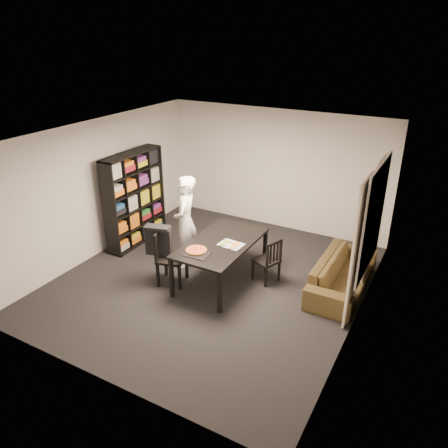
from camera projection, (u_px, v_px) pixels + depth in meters
The scene contains 16 objects.
room at pixel (211, 213), 7.24m from camera, with size 5.01×5.51×2.61m.
window_pane at pixel (374, 218), 6.54m from camera, with size 0.02×1.40×1.60m, color black.
window_frame at pixel (374, 218), 6.54m from camera, with size 0.03×1.52×1.72m, color white.
curtain_left at pixel (357, 252), 6.31m from camera, with size 0.03×0.70×2.25m, color beige.
curtain_right at pixel (372, 226), 7.14m from camera, with size 0.03×0.70×2.25m, color beige.
bookshelf at pixel (135, 199), 8.81m from camera, with size 0.35×1.50×1.90m, color black.
dining_table at pixel (221, 245), 7.50m from camera, with size 1.01×1.82×0.76m.
chair_left at pixel (166, 253), 7.51m from camera, with size 0.56×0.56×0.99m.
chair_right at pixel (270, 258), 7.54m from camera, with size 0.49×0.49×0.82m.
draped_jacket at pixel (158, 239), 7.43m from camera, with size 0.47×0.30×0.54m.
person at pixel (186, 222), 7.95m from camera, with size 0.64×0.42×1.74m, color white.
baking_tray at pixel (197, 254), 7.06m from camera, with size 0.40×0.32×0.01m, color black.
pepperoni_pizza at pixel (196, 250), 7.13m from camera, with size 0.35×0.35×0.03m.
kitchen_towel at pixel (231, 245), 7.37m from camera, with size 0.40×0.30×0.01m, color silver.
pizza_slices at pixel (230, 244), 7.36m from camera, with size 0.37×0.31×0.01m, color #B59538, non-canonical shape.
sofa at pixel (343, 274), 7.42m from camera, with size 1.95×0.76×0.57m, color #45371B.
Camera 1 is at (3.41, -5.74, 4.12)m, focal length 35.00 mm.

